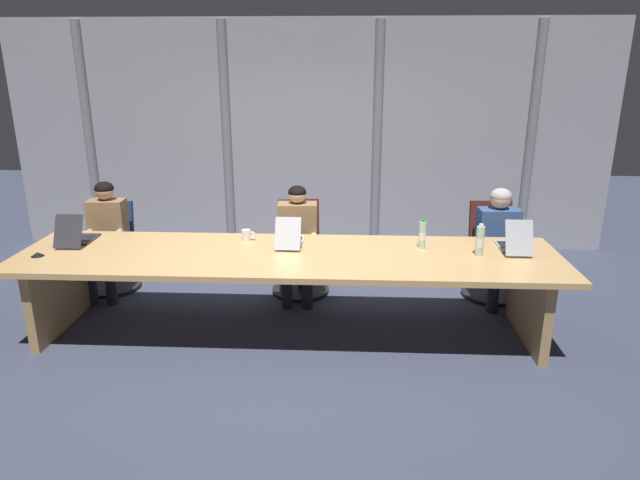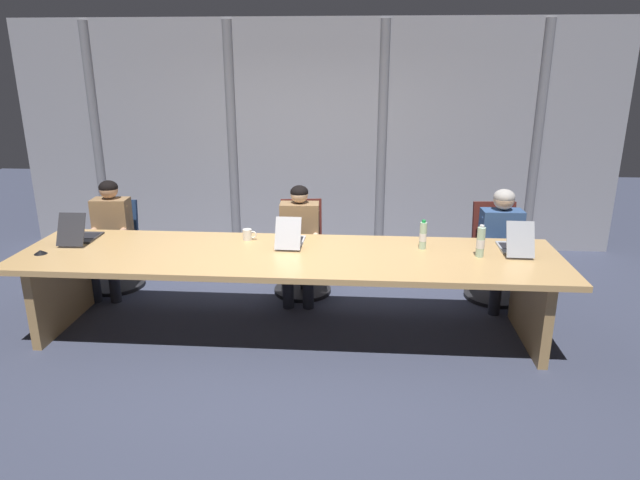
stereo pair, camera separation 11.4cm
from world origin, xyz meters
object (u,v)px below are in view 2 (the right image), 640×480
at_px(office_chair_center, 495,264).
at_px(person_left_end, 110,231).
at_px(person_center, 502,240).
at_px(water_bottle_primary, 423,236).
at_px(coffee_mug_near, 248,235).
at_px(laptop_left_mid, 291,238).
at_px(person_left_mid, 299,237).
at_px(laptop_center, 515,245).
at_px(laptop_left_end, 80,235).
at_px(water_bottle_secondary, 481,242).
at_px(office_chair_left_end, 115,255).
at_px(conference_mic_left_side, 40,252).
at_px(office_chair_left_mid, 302,259).

xyz_separation_m(office_chair_center, person_left_end, (-3.98, -0.16, 0.31)).
bearing_deg(person_center, water_bottle_primary, -55.46).
bearing_deg(person_left_end, coffee_mug_near, 69.02).
relative_size(laptop_left_mid, water_bottle_primary, 1.72).
relative_size(office_chair_center, coffee_mug_near, 7.41).
bearing_deg(person_left_mid, water_bottle_primary, 58.70).
bearing_deg(person_left_end, laptop_center, 77.09).
relative_size(laptop_left_end, water_bottle_secondary, 1.67).
bearing_deg(water_bottle_secondary, person_left_end, 167.49).
distance_m(laptop_left_end, person_left_end, 0.65).
xyz_separation_m(office_chair_center, coffee_mug_near, (-2.43, -0.64, 0.46)).
height_order(laptop_center, water_bottle_secondary, laptop_center).
distance_m(office_chair_center, person_center, 0.34).
distance_m(office_chair_left_end, office_chair_center, 4.03).
relative_size(laptop_center, conference_mic_left_side, 4.25).
bearing_deg(water_bottle_primary, laptop_left_mid, 178.08).
distance_m(water_bottle_primary, coffee_mug_near, 1.60).
xyz_separation_m(water_bottle_primary, coffee_mug_near, (-1.59, 0.14, -0.07)).
bearing_deg(conference_mic_left_side, office_chair_center, 15.84).
height_order(person_left_mid, person_center, person_left_mid).
bearing_deg(person_left_mid, laptop_left_mid, -4.41).
distance_m(laptop_left_mid, water_bottle_secondary, 1.66).
distance_m(laptop_left_mid, office_chair_left_end, 2.20).
xyz_separation_m(person_left_end, conference_mic_left_side, (-0.16, -1.01, 0.12)).
relative_size(office_chair_left_mid, water_bottle_secondary, 3.43).
distance_m(office_chair_left_mid, person_left_mid, 0.34).
bearing_deg(office_chair_left_mid, coffee_mug_near, -42.11).
distance_m(laptop_left_mid, coffee_mug_near, 0.43).
bearing_deg(laptop_center, person_center, -4.18).
bearing_deg(water_bottle_secondary, laptop_center, 25.71).
xyz_separation_m(laptop_center, office_chair_center, (0.05, 0.80, -0.46)).
height_order(laptop_left_mid, laptop_center, laptop_center).
bearing_deg(conference_mic_left_side, laptop_left_mid, 11.44).
relative_size(office_chair_center, conference_mic_left_side, 8.75).
relative_size(laptop_left_mid, office_chair_left_mid, 0.47).
xyz_separation_m(office_chair_center, person_left_mid, (-2.01, -0.16, 0.29)).
distance_m(laptop_left_mid, person_center, 2.12).
relative_size(laptop_center, water_bottle_secondary, 1.68).
relative_size(office_chair_left_end, coffee_mug_near, 7.02).
bearing_deg(laptop_center, person_left_end, 81.62).
xyz_separation_m(office_chair_left_end, person_left_end, (0.05, -0.16, 0.32)).
xyz_separation_m(office_chair_center, water_bottle_secondary, (-0.38, -0.96, 0.53)).
height_order(laptop_left_mid, person_left_end, person_left_end).
bearing_deg(person_center, conference_mic_left_side, -78.17).
relative_size(person_left_end, water_bottle_secondary, 4.22).
height_order(laptop_center, conference_mic_left_side, laptop_center).
relative_size(person_left_mid, person_center, 1.00).
height_order(laptop_left_end, water_bottle_primary, laptop_left_end).
distance_m(person_center, water_bottle_secondary, 0.92).
bearing_deg(laptop_center, coffee_mug_near, 87.08).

